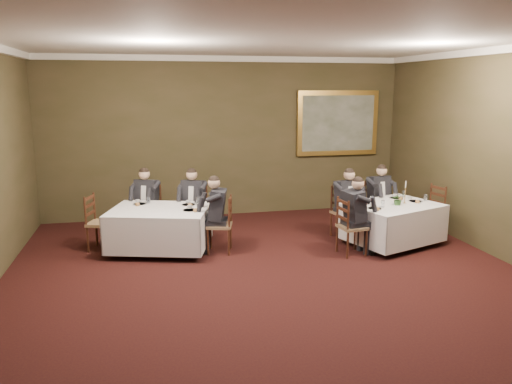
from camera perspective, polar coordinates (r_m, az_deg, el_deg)
name	(u,v)px	position (r m, az deg, el deg)	size (l,w,h in m)	color
ground	(288,305)	(6.83, 3.66, -12.76)	(10.00, 10.00, 0.00)	black
ceiling	(292,31)	(6.24, 4.10, 17.88)	(8.00, 10.00, 0.10)	silver
back_wall	(226,137)	(11.14, -3.45, 6.24)	(8.00, 0.10, 3.50)	#38351C
crown_molding	(292,36)	(6.23, 4.09, 17.34)	(8.00, 10.00, 0.12)	white
table_main	(393,221)	(9.47, 15.36, -3.20)	(1.92, 1.69, 0.67)	black
table_second	(160,226)	(8.95, -10.93, -3.85)	(1.98, 1.71, 0.67)	black
chair_main_backleft	(344,223)	(9.78, 10.06, -3.48)	(0.54, 0.52, 1.00)	olive
diner_main_backleft	(345,211)	(9.71, 10.16, -2.19)	(0.51, 0.57, 1.35)	black
chair_main_backright	(376,217)	(10.35, 13.60, -2.76)	(0.51, 0.49, 1.00)	olive
diner_main_backright	(377,206)	(10.29, 13.70, -1.55)	(0.48, 0.55, 1.35)	black
chair_main_endleft	(351,238)	(8.82, 10.80, -5.21)	(0.47, 0.48, 1.00)	olive
diner_main_endleft	(352,225)	(8.76, 10.92, -3.77)	(0.52, 0.45, 1.35)	black
chair_main_endright	(429,222)	(10.26, 19.16, -3.24)	(0.50, 0.52, 1.00)	olive
chair_sec_backleft	(149,222)	(9.91, -12.18, -3.35)	(0.58, 0.57, 1.00)	olive
diner_sec_backleft	(148,211)	(9.85, -12.26, -2.08)	(0.57, 0.61, 1.35)	black
chair_sec_backright	(195,223)	(9.71, -7.03, -3.49)	(0.58, 0.57, 1.00)	olive
diner_sec_backright	(194,211)	(9.64, -7.08, -2.20)	(0.57, 0.61, 1.35)	black
chair_sec_endright	(220,236)	(8.79, -4.12, -5.07)	(0.52, 0.53, 1.00)	olive
diner_sec_endright	(219,224)	(8.73, -4.22, -3.63)	(0.57, 0.51, 1.35)	black
chair_sec_endleft	(101,234)	(9.32, -17.27, -4.61)	(0.54, 0.55, 1.00)	olive
centerpiece	(398,199)	(9.32, 15.94, -0.74)	(0.21, 0.18, 0.23)	#2D5926
candlestick	(405,195)	(9.50, 16.66, -0.30)	(0.06, 0.06, 0.43)	#B18936
place_setting_table_main	(365,201)	(9.35, 12.40, -1.04)	(0.33, 0.31, 0.14)	white
place_setting_table_second	(142,202)	(9.34, -12.85, -1.08)	(0.33, 0.31, 0.14)	white
painting	(338,123)	(11.76, 9.31, 7.77)	(1.94, 0.09, 1.48)	gold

